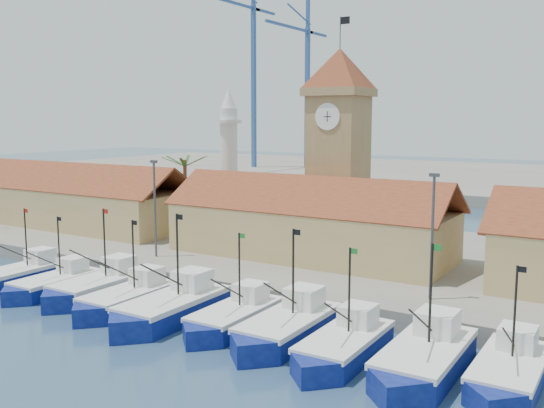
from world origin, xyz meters
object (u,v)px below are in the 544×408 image
Objects in this scene: clock_tower at (339,142)px; boat_0 at (20,276)px; minaret at (229,158)px; boat_5 at (233,319)px.

boat_0 is at bearing -129.73° from clock_tower.
clock_tower reaches higher than minaret.
boat_5 is 32.22m from minaret.
boat_0 is 1.00× the size of boat_5.
boat_5 is at bearing -82.18° from clock_tower.
boat_5 is at bearing 0.73° from boat_0.
boat_0 is at bearing -99.83° from minaret.
clock_tower is 1.39× the size of minaret.
clock_tower reaches higher than boat_0.
boat_0 is 27.25m from minaret.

